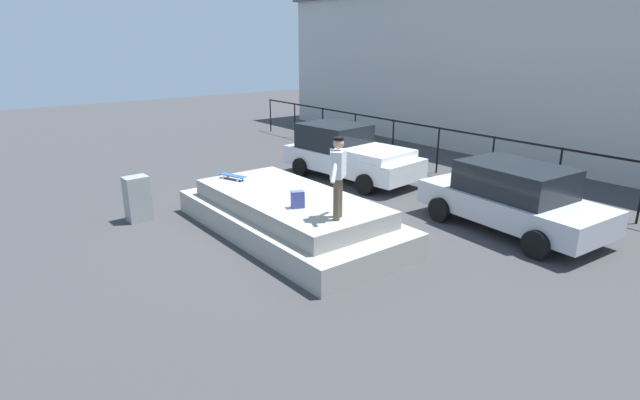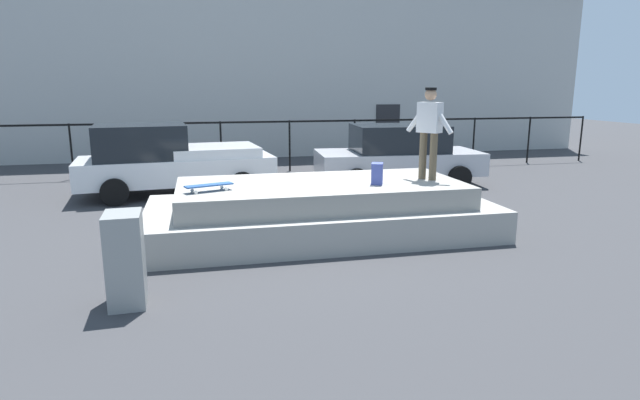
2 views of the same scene
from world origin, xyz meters
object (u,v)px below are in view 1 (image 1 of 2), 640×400
skateboard (233,176)px  utility_box (138,199)px  skateboarder (338,172)px  car_silver_sedan_mid (513,197)px  car_white_pickup_near (348,153)px  backpack (298,199)px

skateboard → utility_box: bearing=-116.1°
skateboarder → utility_box: bearing=-154.4°
skateboard → utility_box: size_ratio=0.70×
skateboarder → car_silver_sedan_mid: size_ratio=0.37×
skateboard → car_silver_sedan_mid: (5.28, 4.85, -0.23)m
skateboarder → car_silver_sedan_mid: (1.22, 4.60, -1.12)m
skateboarder → car_white_pickup_near: 6.84m
car_white_pickup_near → car_silver_sedan_mid: (6.16, 0.00, -0.04)m
backpack → car_white_pickup_near: bearing=-119.7°
skateboarder → skateboard: size_ratio=2.06×
skateboard → car_silver_sedan_mid: size_ratio=0.18×
car_silver_sedan_mid → car_white_pickup_near: bearing=-180.0°
skateboarder → utility_box: size_ratio=1.44×
car_silver_sedan_mid → utility_box: 9.52m
car_white_pickup_near → car_silver_sedan_mid: 6.16m
skateboarder → utility_box: skateboarder is taller
skateboarder → car_silver_sedan_mid: skateboarder is taller
backpack → utility_box: 4.67m
skateboarder → backpack: skateboarder is taller
skateboard → utility_box: 2.52m
car_white_pickup_near → car_silver_sedan_mid: size_ratio=1.07×
skateboarder → car_white_pickup_near: size_ratio=0.34×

